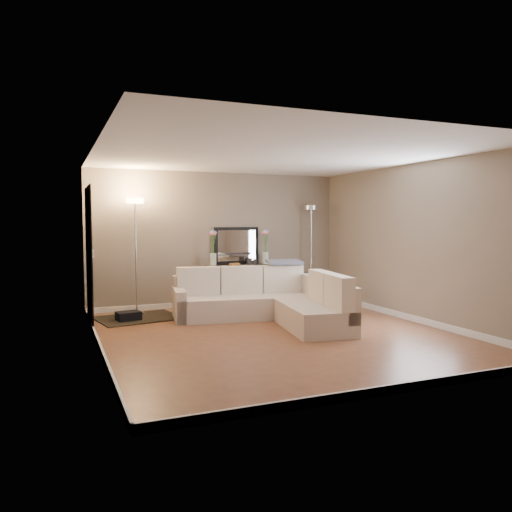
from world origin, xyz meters
name	(u,v)px	position (x,y,z in m)	size (l,w,h in m)	color
floor	(277,335)	(0.00, 0.00, -0.01)	(5.00, 5.50, 0.01)	brown
ceiling	(277,155)	(0.00, 0.00, 2.60)	(5.00, 5.50, 0.01)	white
wall_back	(218,239)	(0.00, 2.76, 1.30)	(5.00, 0.02, 2.60)	gray
wall_front	(400,259)	(0.00, -2.76, 1.30)	(5.00, 0.02, 2.60)	gray
wall_left	(96,250)	(-2.51, 0.00, 1.30)	(0.02, 5.50, 2.60)	gray
wall_right	(416,243)	(2.51, 0.00, 1.30)	(0.02, 5.50, 2.60)	gray
baseboard_back	(219,303)	(0.00, 2.73, 0.05)	(5.00, 0.03, 0.10)	white
baseboard_front	(396,389)	(0.00, -2.73, 0.05)	(5.00, 0.03, 0.10)	white
baseboard_left	(100,347)	(-2.48, 0.00, 0.05)	(0.03, 5.50, 0.10)	white
baseboard_right	(413,318)	(2.48, 0.00, 0.05)	(0.03, 5.50, 0.10)	white
doorway	(89,256)	(-2.48, 1.70, 1.10)	(0.02, 1.20, 2.20)	black
switch_plate	(93,253)	(-2.48, 0.85, 1.20)	(0.02, 0.08, 0.12)	white
sectional_sofa	(270,301)	(0.32, 0.97, 0.32)	(2.56, 2.71, 0.87)	beige
throw_blanket	(284,262)	(0.84, 1.51, 0.92)	(0.62, 0.36, 0.05)	slate
console_table	(236,283)	(0.29, 2.52, 0.45)	(1.32, 0.41, 0.81)	black
leaning_mirror	(237,246)	(0.36, 2.69, 1.18)	(0.93, 0.08, 0.73)	black
table_decor	(241,263)	(0.37, 2.49, 0.84)	(0.56, 0.13, 0.13)	orange
flower_vase_left	(213,251)	(-0.18, 2.50, 1.10)	(0.15, 0.13, 0.69)	silver
flower_vase_right	(265,249)	(0.92, 2.55, 1.10)	(0.15, 0.13, 0.69)	silver
floor_lamp_lit	(135,233)	(-1.65, 2.39, 1.46)	(0.34, 0.34, 2.06)	silver
floor_lamp_unlit	(311,234)	(1.89, 2.43, 1.40)	(0.28, 0.28, 1.98)	silver
charcoal_rug	(139,318)	(-1.68, 1.98, 0.01)	(1.34, 1.01, 0.02)	black
black_bag	(129,319)	(-1.87, 1.83, 0.03)	(0.38, 0.27, 0.25)	black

